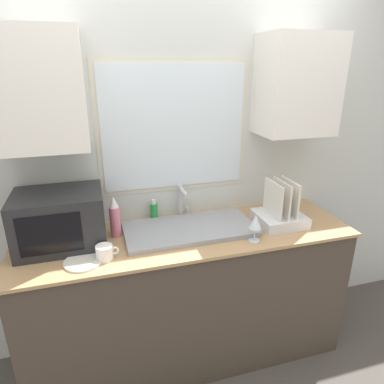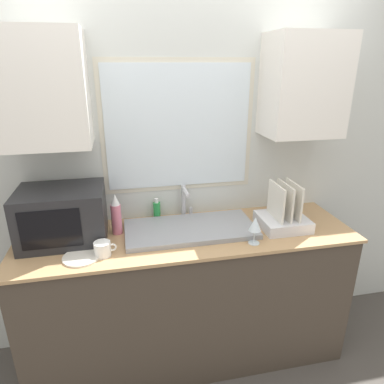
% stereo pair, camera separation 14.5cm
% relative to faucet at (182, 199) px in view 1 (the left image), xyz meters
% --- Properties ---
extents(countertop, '(2.05, 0.62, 0.93)m').
position_rel_faucet_xyz_m(countertop, '(-0.02, -0.22, -0.60)').
color(countertop, '#42382D').
rests_on(countertop, ground_plane).
extents(wall_back, '(6.00, 0.38, 2.60)m').
position_rel_faucet_xyz_m(wall_back, '(-0.02, 0.07, 0.31)').
color(wall_back, silver).
rests_on(wall_back, ground_plane).
extents(sink_basin, '(0.80, 0.39, 0.03)m').
position_rel_faucet_xyz_m(sink_basin, '(-0.00, -0.20, -0.12)').
color(sink_basin, gray).
rests_on(sink_basin, countertop).
extents(faucet, '(0.08, 0.18, 0.23)m').
position_rel_faucet_xyz_m(faucet, '(0.00, 0.00, 0.00)').
color(faucet, '#B7B7BC').
rests_on(faucet, countertop).
extents(microwave, '(0.48, 0.37, 0.31)m').
position_rel_faucet_xyz_m(microwave, '(-0.75, -0.15, 0.02)').
color(microwave, '#232326').
rests_on(microwave, countertop).
extents(dish_rack, '(0.29, 0.28, 0.29)m').
position_rel_faucet_xyz_m(dish_rack, '(0.58, -0.26, -0.07)').
color(dish_rack, silver).
rests_on(dish_rack, countertop).
extents(spray_bottle, '(0.06, 0.06, 0.25)m').
position_rel_faucet_xyz_m(spray_bottle, '(-0.45, -0.13, -0.01)').
color(spray_bottle, '#D8728C').
rests_on(spray_bottle, countertop).
extents(soap_bottle, '(0.05, 0.05, 0.15)m').
position_rel_faucet_xyz_m(soap_bottle, '(-0.19, 0.02, -0.07)').
color(soap_bottle, '#268C3F').
rests_on(soap_bottle, countertop).
extents(mug_near_sink, '(0.12, 0.09, 0.08)m').
position_rel_faucet_xyz_m(mug_near_sink, '(-0.52, -0.38, -0.09)').
color(mug_near_sink, white).
rests_on(mug_near_sink, countertop).
extents(wine_glass, '(0.07, 0.07, 0.17)m').
position_rel_faucet_xyz_m(wine_glass, '(0.33, -0.42, -0.02)').
color(wine_glass, silver).
rests_on(wine_glass, countertop).
extents(small_plate, '(0.20, 0.20, 0.01)m').
position_rel_faucet_xyz_m(small_plate, '(-0.64, -0.39, -0.13)').
color(small_plate, silver).
rests_on(small_plate, countertop).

